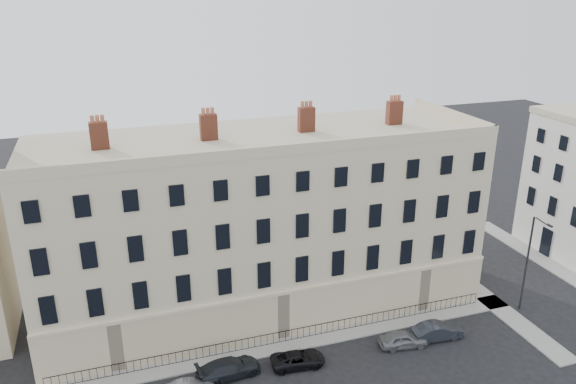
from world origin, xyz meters
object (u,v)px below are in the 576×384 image
Objects in this scene: car_c at (229,368)px; car_e at (403,339)px; car_f at (437,331)px; streetlamp at (528,260)px; car_d at (298,359)px.

car_e is at bearing -100.08° from car_c.
car_f is (16.56, -0.83, 0.01)m from car_c.
car_e is 0.90× the size of car_f.
car_f reaches higher than car_c.
car_f is (3.05, 0.02, 0.05)m from car_e.
car_c is at bearing 91.01° from car_f.
car_e is 0.44× the size of streetlamp.
car_e is 3.05m from car_f.
car_c is 1.16× the size of car_d.
car_d is 21.15m from streetlamp.
car_e is (13.51, -0.85, -0.04)m from car_c.
car_d is 8.46m from car_e.
car_c reaches higher than car_e.
car_f is 10.16m from streetlamp.
car_c is 0.54× the size of streetlamp.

